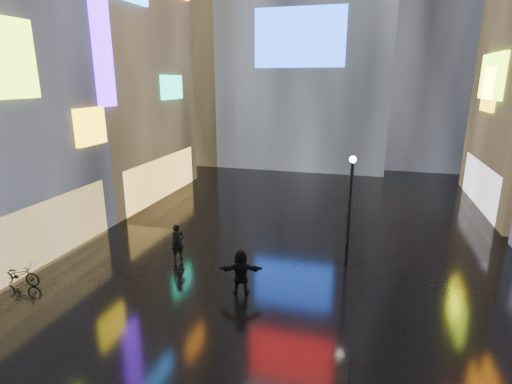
% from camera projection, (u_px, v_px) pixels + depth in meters
% --- Properties ---
extents(ground, '(140.00, 140.00, 0.00)m').
position_uv_depth(ground, '(296.00, 243.00, 21.47)').
color(ground, black).
rests_on(ground, ground).
extents(building_left_far, '(10.28, 12.00, 22.00)m').
position_uv_depth(building_left_far, '(91.00, 43.00, 28.18)').
color(building_left_far, black).
rests_on(building_left_far, ground).
extents(tower_flank_left, '(10.00, 10.00, 26.00)m').
position_uv_depth(tower_flank_left, '(204.00, 35.00, 41.96)').
color(tower_flank_left, black).
rests_on(tower_flank_left, ground).
extents(lamp_far, '(0.30, 0.30, 5.20)m').
position_uv_depth(lamp_far, '(350.00, 205.00, 18.20)').
color(lamp_far, black).
rests_on(lamp_far, ground).
extents(pedestrian_5, '(1.84, 0.99, 1.90)m').
position_uv_depth(pedestrian_5, '(241.00, 272.00, 16.13)').
color(pedestrian_5, black).
rests_on(pedestrian_5, ground).
extents(pedestrian_6, '(0.75, 0.77, 1.78)m').
position_uv_depth(pedestrian_6, '(178.00, 242.00, 19.22)').
color(pedestrian_6, black).
rests_on(pedestrian_6, ground).
extents(umbrella_2, '(1.06, 1.04, 0.88)m').
position_uv_depth(umbrella_2, '(348.00, 378.00, 8.62)').
color(umbrella_2, black).
rests_on(umbrella_2, pedestrian_4).
extents(bicycle, '(1.94, 0.90, 0.98)m').
position_uv_depth(bicycle, '(19.00, 275.00, 16.87)').
color(bicycle, black).
rests_on(bicycle, ground).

